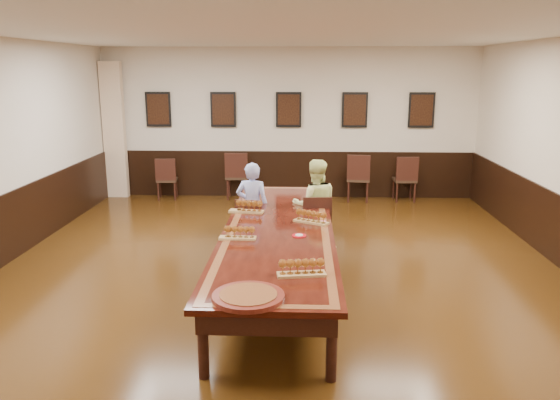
{
  "coord_description": "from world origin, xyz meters",
  "views": [
    {
      "loc": [
        0.3,
        -6.77,
        2.77
      ],
      "look_at": [
        0.0,
        0.5,
        1.0
      ],
      "focal_mm": 35.0,
      "sensor_mm": 36.0,
      "label": 1
    }
  ],
  "objects_px": {
    "spare_chair_b": "(237,175)",
    "person_woman": "(315,206)",
    "spare_chair_a": "(167,178)",
    "chair_man": "(251,225)",
    "person_man": "(252,207)",
    "conference_table": "(278,238)",
    "carved_platter": "(248,296)",
    "spare_chair_c": "(358,177)",
    "chair_woman": "(316,224)",
    "spare_chair_d": "(405,178)"
  },
  "relations": [
    {
      "from": "conference_table",
      "to": "spare_chair_c",
      "type": "bearing_deg",
      "value": 72.13
    },
    {
      "from": "spare_chair_b",
      "to": "chair_man",
      "type": "bearing_deg",
      "value": 98.49
    },
    {
      "from": "conference_table",
      "to": "spare_chair_a",
      "type": "bearing_deg",
      "value": 119.38
    },
    {
      "from": "conference_table",
      "to": "spare_chair_b",
      "type": "bearing_deg",
      "value": 103.02
    },
    {
      "from": "spare_chair_b",
      "to": "carved_platter",
      "type": "xyz_separation_m",
      "value": [
        0.93,
        -7.0,
        0.26
      ]
    },
    {
      "from": "spare_chair_a",
      "to": "carved_platter",
      "type": "distance_m",
      "value": 7.3
    },
    {
      "from": "chair_man",
      "to": "spare_chair_a",
      "type": "relative_size",
      "value": 0.96
    },
    {
      "from": "person_man",
      "to": "person_woman",
      "type": "distance_m",
      "value": 0.96
    },
    {
      "from": "conference_table",
      "to": "person_man",
      "type": "bearing_deg",
      "value": 109.38
    },
    {
      "from": "person_man",
      "to": "spare_chair_d",
      "type": "bearing_deg",
      "value": -123.82
    },
    {
      "from": "chair_woman",
      "to": "person_man",
      "type": "relative_size",
      "value": 0.66
    },
    {
      "from": "conference_table",
      "to": "carved_platter",
      "type": "xyz_separation_m",
      "value": [
        -0.17,
        -2.24,
        0.16
      ]
    },
    {
      "from": "chair_woman",
      "to": "person_woman",
      "type": "xyz_separation_m",
      "value": [
        -0.01,
        0.1,
        0.26
      ]
    },
    {
      "from": "conference_table",
      "to": "carved_platter",
      "type": "bearing_deg",
      "value": -94.37
    },
    {
      "from": "chair_man",
      "to": "conference_table",
      "type": "height_order",
      "value": "chair_man"
    },
    {
      "from": "chair_man",
      "to": "conference_table",
      "type": "bearing_deg",
      "value": 118.28
    },
    {
      "from": "spare_chair_a",
      "to": "spare_chair_c",
      "type": "bearing_deg",
      "value": 173.1
    },
    {
      "from": "spare_chair_a",
      "to": "person_man",
      "type": "relative_size",
      "value": 0.66
    },
    {
      "from": "chair_man",
      "to": "person_man",
      "type": "bearing_deg",
      "value": -90.0
    },
    {
      "from": "person_woman",
      "to": "carved_platter",
      "type": "distance_m",
      "value": 3.63
    },
    {
      "from": "spare_chair_d",
      "to": "person_man",
      "type": "xyz_separation_m",
      "value": [
        -2.93,
        -3.38,
        0.21
      ]
    },
    {
      "from": "spare_chair_d",
      "to": "chair_woman",
      "type": "bearing_deg",
      "value": 58.47
    },
    {
      "from": "spare_chair_a",
      "to": "chair_man",
      "type": "bearing_deg",
      "value": 115.03
    },
    {
      "from": "spare_chair_a",
      "to": "spare_chair_d",
      "type": "bearing_deg",
      "value": 173.58
    },
    {
      "from": "chair_woman",
      "to": "conference_table",
      "type": "relative_size",
      "value": 0.18
    },
    {
      "from": "spare_chair_c",
      "to": "person_woman",
      "type": "relative_size",
      "value": 0.71
    },
    {
      "from": "person_man",
      "to": "conference_table",
      "type": "xyz_separation_m",
      "value": [
        0.46,
        -1.3,
        -0.08
      ]
    },
    {
      "from": "person_man",
      "to": "carved_platter",
      "type": "relative_size",
      "value": 1.89
    },
    {
      "from": "spare_chair_b",
      "to": "person_woman",
      "type": "height_order",
      "value": "person_woman"
    },
    {
      "from": "spare_chair_a",
      "to": "person_man",
      "type": "distance_m",
      "value": 3.98
    },
    {
      "from": "chair_man",
      "to": "spare_chair_d",
      "type": "xyz_separation_m",
      "value": [
        2.94,
        3.48,
        0.05
      ]
    },
    {
      "from": "chair_woman",
      "to": "carved_platter",
      "type": "height_order",
      "value": "chair_woman"
    },
    {
      "from": "person_man",
      "to": "chair_woman",
      "type": "bearing_deg",
      "value": -177.2
    },
    {
      "from": "chair_man",
      "to": "spare_chair_d",
      "type": "distance_m",
      "value": 4.55
    },
    {
      "from": "spare_chair_a",
      "to": "person_man",
      "type": "height_order",
      "value": "person_man"
    },
    {
      "from": "chair_woman",
      "to": "spare_chair_b",
      "type": "relative_size",
      "value": 0.9
    },
    {
      "from": "chair_man",
      "to": "carved_platter",
      "type": "height_order",
      "value": "chair_man"
    },
    {
      "from": "chair_man",
      "to": "spare_chair_b",
      "type": "xyz_separation_m",
      "value": [
        -0.63,
        3.56,
        0.08
      ]
    },
    {
      "from": "carved_platter",
      "to": "spare_chair_c",
      "type": "bearing_deg",
      "value": 76.38
    },
    {
      "from": "chair_man",
      "to": "person_woman",
      "type": "bearing_deg",
      "value": -166.08
    },
    {
      "from": "chair_man",
      "to": "spare_chair_d",
      "type": "relative_size",
      "value": 0.89
    },
    {
      "from": "chair_woman",
      "to": "spare_chair_c",
      "type": "relative_size",
      "value": 0.9
    },
    {
      "from": "chair_woman",
      "to": "carved_platter",
      "type": "xyz_separation_m",
      "value": [
        -0.68,
        -3.46,
        0.32
      ]
    },
    {
      "from": "spare_chair_c",
      "to": "person_man",
      "type": "distance_m",
      "value": 3.87
    },
    {
      "from": "spare_chair_a",
      "to": "person_man",
      "type": "bearing_deg",
      "value": 115.87
    },
    {
      "from": "spare_chair_a",
      "to": "spare_chair_b",
      "type": "bearing_deg",
      "value": 178.02
    },
    {
      "from": "spare_chair_b",
      "to": "person_woman",
      "type": "bearing_deg",
      "value": 113.35
    },
    {
      "from": "chair_woman",
      "to": "person_man",
      "type": "bearing_deg",
      "value": -9.93
    },
    {
      "from": "spare_chair_d",
      "to": "conference_table",
      "type": "relative_size",
      "value": 0.19
    },
    {
      "from": "person_man",
      "to": "conference_table",
      "type": "relative_size",
      "value": 0.28
    }
  ]
}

